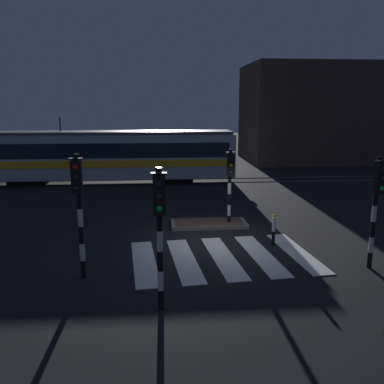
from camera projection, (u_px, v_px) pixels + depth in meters
name	position (u px, v px, depth m)	size (l,w,h in m)	color
ground_plane	(216.00, 241.00, 14.69)	(120.00, 120.00, 0.00)	black
rail_near	(191.00, 183.00, 25.75)	(80.00, 0.12, 0.03)	#59595E
rail_far	(189.00, 179.00, 27.15)	(80.00, 0.12, 0.03)	#59595E
crosswalk_zebra	(223.00, 257.00, 13.11)	(6.08, 4.34, 0.02)	silver
traffic_island	(209.00, 224.00, 16.57)	(3.06, 1.29, 0.18)	slate
traffic_light_kerb_mid_left	(160.00, 219.00, 9.23)	(0.36, 0.42, 3.44)	black
traffic_light_corner_near_right	(377.00, 196.00, 11.76)	(0.36, 0.42, 3.37)	black
traffic_light_corner_near_left	(78.00, 198.00, 11.02)	(0.36, 0.42, 3.53)	black
traffic_light_median_centre	(230.00, 176.00, 16.02)	(0.36, 0.42, 3.13)	black
tram	(102.00, 155.00, 25.63)	(16.77, 2.58, 4.15)	#B2BCC1
bollard_island_edge	(274.00, 230.00, 14.18)	(0.12, 0.12, 1.11)	black
building_backdrop	(329.00, 113.00, 35.76)	(14.48, 8.00, 8.29)	#382D28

